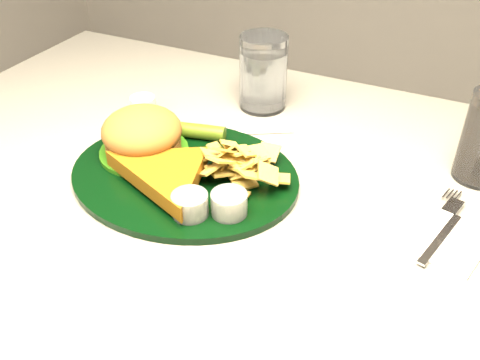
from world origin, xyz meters
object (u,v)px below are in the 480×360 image
object	(u,v)px
table	(240,348)
water_glass	(263,73)
dinner_plate	(183,156)
fork_napkin	(441,235)

from	to	relation	value
table	water_glass	size ratio (longest dim) A/B	9.24
dinner_plate	fork_napkin	xyz separation A→B (m)	(0.36, 0.03, -0.03)
table	fork_napkin	distance (m)	0.47
water_glass	fork_napkin	xyz separation A→B (m)	(0.34, -0.23, -0.06)
table	dinner_plate	world-z (taller)	dinner_plate
fork_napkin	table	bearing A→B (deg)	-165.30
dinner_plate	fork_napkin	size ratio (longest dim) A/B	2.26
dinner_plate	water_glass	world-z (taller)	water_glass
dinner_plate	table	bearing A→B (deg)	14.14
dinner_plate	water_glass	distance (m)	0.26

